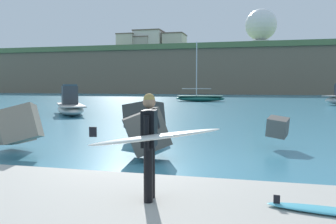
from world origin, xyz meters
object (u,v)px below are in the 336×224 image
at_px(station_building_annex, 149,42).
at_px(station_building_central, 142,45).
at_px(boat_near_left, 70,105).
at_px(boat_near_right, 200,98).
at_px(station_building_west, 127,44).
at_px(station_building_east, 175,44).
at_px(spare_surfboard, 336,211).
at_px(radar_dome, 261,26).
at_px(surfer_with_board, 150,139).

bearing_deg(station_building_annex, station_building_central, -125.30).
xyz_separation_m(boat_near_left, boat_near_right, (6.09, 21.82, -0.21)).
xyz_separation_m(station_building_west, station_building_annex, (6.11, 2.75, 0.51)).
height_order(boat_near_left, station_building_east, station_building_east).
height_order(boat_near_right, station_building_east, station_building_east).
bearing_deg(spare_surfboard, station_building_east, 104.26).
height_order(boat_near_right, radar_dome, radar_dome).
height_order(station_building_central, station_building_annex, station_building_annex).
height_order(boat_near_right, station_building_west, station_building_west).
relative_size(radar_dome, station_building_annex, 1.30).
relative_size(surfer_with_board, spare_surfboard, 1.04).
distance_m(boat_near_left, station_building_east, 81.33).
bearing_deg(surfer_with_board, station_building_west, 110.72).
bearing_deg(station_building_east, station_building_west, -164.36).
relative_size(spare_surfboard, station_building_west, 0.37).
xyz_separation_m(surfer_with_board, station_building_west, (-35.37, 93.49, 12.80)).
bearing_deg(station_building_annex, boat_near_left, -77.19).
relative_size(surfer_with_board, station_building_west, 0.38).
height_order(spare_surfboard, boat_near_left, boat_near_left).
distance_m(spare_surfboard, station_building_west, 101.80).
xyz_separation_m(spare_surfboard, station_building_east, (-24.68, 97.14, 13.83)).
bearing_deg(surfer_with_board, station_building_central, 108.18).
distance_m(station_building_west, station_building_central, 4.56).
relative_size(boat_near_right, station_building_west, 1.36).
bearing_deg(station_building_west, boat_near_left, -72.45).
bearing_deg(boat_near_right, station_building_east, 105.99).
xyz_separation_m(boat_near_right, station_building_annex, (-23.94, 56.68, 14.15)).
height_order(station_building_west, station_building_east, station_building_east).
bearing_deg(station_building_east, boat_near_right, -74.01).
bearing_deg(surfer_with_board, spare_surfboard, 2.71).
xyz_separation_m(station_building_central, station_building_annex, (1.60, 2.26, 0.96)).
relative_size(spare_surfboard, boat_near_left, 0.34).
height_order(boat_near_left, radar_dome, radar_dome).
xyz_separation_m(spare_surfboard, boat_near_right, (-8.14, 39.42, 0.15)).
bearing_deg(spare_surfboard, boat_near_left, 128.96).
bearing_deg(surfer_with_board, station_building_annex, 106.91).
height_order(surfer_with_board, radar_dome, radar_dome).
bearing_deg(radar_dome, station_building_west, 179.03).
distance_m(surfer_with_board, station_building_east, 100.52).
bearing_deg(spare_surfboard, radar_dome, 90.19).
bearing_deg(boat_near_left, station_building_west, 107.55).
bearing_deg(station_building_central, spare_surfboard, -70.25).
relative_size(radar_dome, station_building_central, 2.28).
height_order(surfer_with_board, boat_near_left, boat_near_left).
height_order(radar_dome, station_building_annex, radar_dome).
bearing_deg(spare_surfboard, surfer_with_board, -177.29).
xyz_separation_m(station_building_west, station_building_east, (13.51, 3.78, 0.04)).
distance_m(spare_surfboard, station_building_east, 101.17).
bearing_deg(station_building_east, station_building_central, -159.89).
relative_size(boat_near_left, radar_dome, 0.55).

